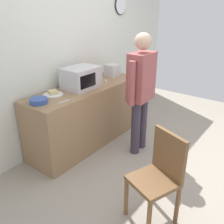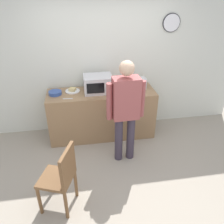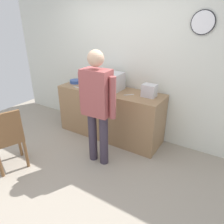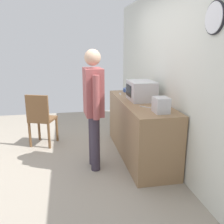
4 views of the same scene
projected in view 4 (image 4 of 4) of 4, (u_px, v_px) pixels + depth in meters
name	position (u px, v px, depth m)	size (l,w,h in m)	color
ground_plane	(64.00, 163.00, 3.84)	(6.00, 6.00, 0.00)	#9E9384
back_wall	(167.00, 76.00, 3.78)	(5.40, 0.13, 2.60)	silver
kitchen_counter	(140.00, 128.00, 4.03)	(1.95, 0.62, 0.91)	#93704C
microwave	(141.00, 91.00, 3.93)	(0.50, 0.39, 0.30)	silver
sandwich_plate	(138.00, 93.00, 4.41)	(0.26, 0.26, 0.07)	white
salad_bowl	(129.00, 90.00, 4.68)	(0.23, 0.23, 0.06)	#33519E
toaster	(161.00, 105.00, 3.21)	(0.22, 0.18, 0.20)	silver
fork_utensil	(145.00, 107.00, 3.52)	(0.17, 0.02, 0.01)	silver
spoon_utensil	(120.00, 94.00, 4.44)	(0.17, 0.02, 0.01)	silver
person_standing	(93.00, 102.00, 3.49)	(0.59, 0.26, 1.70)	#3A3140
wooden_chair	(41.00, 117.00, 4.39)	(0.52, 0.52, 0.94)	brown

